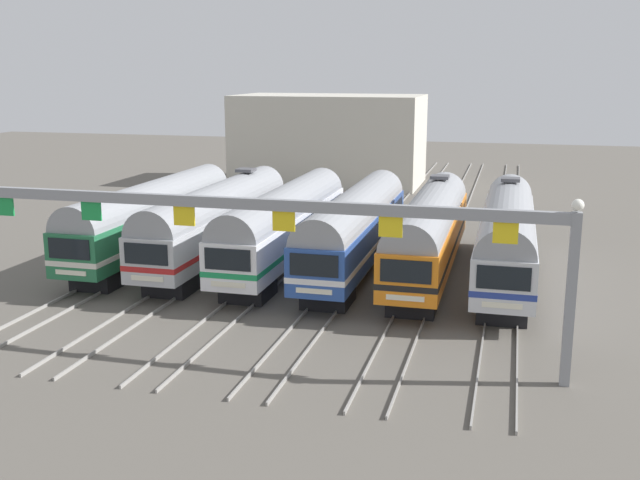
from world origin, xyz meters
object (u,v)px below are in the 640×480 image
at_px(commuter_train_orange, 429,230).
at_px(commuter_train_silver, 507,234).
at_px(commuter_train_green, 153,215).
at_px(commuter_train_white, 285,222).
at_px(commuter_train_stainless, 217,219).
at_px(commuter_train_blue, 355,226).
at_px(catenary_gantry, 233,225).

xyz_separation_m(commuter_train_orange, commuter_train_silver, (4.19, 0.00, 0.00)).
bearing_deg(commuter_train_green, commuter_train_orange, 0.01).
xyz_separation_m(commuter_train_green, commuter_train_white, (8.38, 0.00, 0.00)).
height_order(commuter_train_green, commuter_train_white, same).
relative_size(commuter_train_stainless, commuter_train_white, 1.00).
distance_m(commuter_train_green, commuter_train_white, 8.38).
distance_m(commuter_train_white, commuter_train_silver, 12.57).
distance_m(commuter_train_white, commuter_train_blue, 4.19).
xyz_separation_m(commuter_train_stainless, commuter_train_silver, (16.76, 0.00, 0.00)).
xyz_separation_m(commuter_train_green, commuter_train_blue, (12.57, 0.00, 0.00)).
height_order(commuter_train_orange, commuter_train_silver, same).
bearing_deg(commuter_train_stainless, commuter_train_white, -0.06).
distance_m(commuter_train_stainless, commuter_train_orange, 12.57).
distance_m(commuter_train_green, commuter_train_orange, 16.76).
bearing_deg(commuter_train_blue, commuter_train_green, 180.00).
xyz_separation_m(commuter_train_blue, catenary_gantry, (-2.09, -13.49, 2.67)).
bearing_deg(commuter_train_silver, commuter_train_orange, 180.00).
height_order(commuter_train_stainless, commuter_train_silver, same).
height_order(commuter_train_white, commuter_train_orange, commuter_train_orange).
bearing_deg(commuter_train_white, commuter_train_blue, 0.00).
height_order(commuter_train_orange, catenary_gantry, catenary_gantry).
height_order(commuter_train_green, commuter_train_silver, commuter_train_silver).
distance_m(commuter_train_green, commuter_train_blue, 12.57).
bearing_deg(catenary_gantry, commuter_train_stainless, 114.96).
height_order(commuter_train_green, commuter_train_stainless, commuter_train_stainless).
xyz_separation_m(commuter_train_blue, commuter_train_silver, (8.38, 0.00, 0.00)).
distance_m(commuter_train_stainless, commuter_train_white, 4.19).
bearing_deg(commuter_train_blue, commuter_train_white, 180.00).
height_order(commuter_train_blue, commuter_train_silver, commuter_train_silver).
relative_size(commuter_train_stainless, commuter_train_orange, 1.00).
distance_m(commuter_train_blue, commuter_train_orange, 4.19).
height_order(commuter_train_blue, commuter_train_orange, commuter_train_orange).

